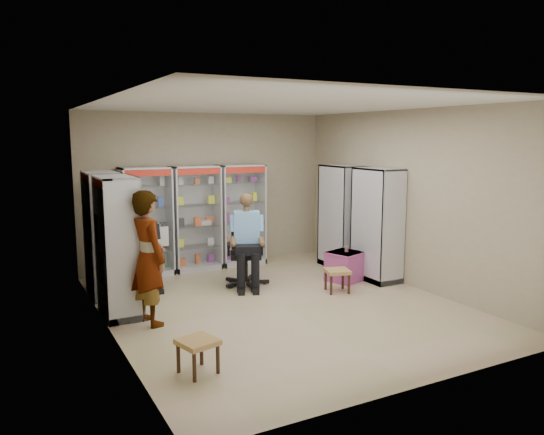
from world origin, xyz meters
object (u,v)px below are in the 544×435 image
cabinet_left_far (104,234)px  office_chair (246,251)px  cabinet_back_left (147,222)px  cabinet_back_right (241,215)px  cabinet_right_near (377,225)px  cabinet_back_mid (196,218)px  wooden_chair (144,260)px  pink_trunk (345,266)px  cabinet_left_near (118,247)px  cabinet_right_far (341,217)px  woven_stool_a (337,281)px  standing_man (148,258)px  woven_stool_b (198,356)px  seated_shopkeeper (247,243)px

cabinet_left_far → office_chair: 2.35m
cabinet_back_left → cabinet_back_right: same height
cabinet_right_near → cabinet_back_right: bearing=36.2°
cabinet_back_mid → cabinet_back_right: same height
office_chair → wooden_chair: bearing=177.7°
pink_trunk → cabinet_left_near: bearing=180.0°
wooden_chair → cabinet_right_far: bearing=-6.0°
cabinet_right_near → wooden_chair: size_ratio=2.13×
cabinet_left_far → cabinet_left_near: size_ratio=1.00×
wooden_chair → woven_stool_a: bearing=-33.3°
pink_trunk → standing_man: (-3.65, -0.55, 0.66)m
office_chair → woven_stool_b: size_ratio=3.10×
cabinet_left_near → office_chair: cabinet_left_near is taller
office_chair → seated_shopkeeper: seated_shopkeeper is taller
cabinet_back_right → cabinet_left_far: (-2.83, -0.93, 0.00)m
cabinet_back_left → woven_stool_a: (2.49, -2.53, -0.81)m
cabinet_right_near → cabinet_left_near: (-4.46, 0.20, 0.00)m
cabinet_left_far → pink_trunk: size_ratio=3.67×
cabinet_back_mid → cabinet_left_near: (-1.88, -2.03, 0.00)m
standing_man → cabinet_left_near: bearing=13.3°
cabinet_right_far → office_chair: size_ratio=1.69×
cabinet_left_far → woven_stool_a: 3.86m
cabinet_back_left → wooden_chair: (-0.25, -0.73, -0.53)m
cabinet_right_near → wooden_chair: bearing=68.4°
cabinet_back_left → standing_man: size_ratio=1.09×
seated_shopkeeper → woven_stool_a: size_ratio=3.98×
standing_man → pink_trunk: bearing=-94.8°
cabinet_back_right → pink_trunk: size_ratio=3.67×
cabinet_back_right → cabinet_right_near: size_ratio=1.00×
cabinet_left_far → woven_stool_b: 3.54m
cabinet_back_left → cabinet_back_right: (1.90, 0.00, 0.00)m
cabinet_left_near → standing_man: 0.63m
seated_shopkeeper → pink_trunk: bearing=4.4°
cabinet_right_near → standing_man: (-4.18, -0.36, -0.08)m
cabinet_back_left → cabinet_right_near: size_ratio=1.00×
seated_shopkeeper → cabinet_back_right: bearing=91.1°
cabinet_right_far → woven_stool_a: cabinet_right_far is taller
cabinet_back_mid → cabinet_left_near: bearing=-132.8°
cabinet_left_near → standing_man: cabinet_left_near is taller
cabinet_back_mid → cabinet_left_near: same height
cabinet_back_left → cabinet_right_near: 4.18m
standing_man → cabinet_back_right: bearing=-58.0°
cabinet_back_left → office_chair: 2.00m
office_chair → standing_man: standing_man is taller
cabinet_left_far → seated_shopkeeper: 2.34m
cabinet_left_near → wooden_chair: (0.68, 1.30, -0.53)m
pink_trunk → standing_man: standing_man is taller
cabinet_right_near → standing_man: size_ratio=1.09×
cabinet_right_far → cabinet_right_near: same height
cabinet_back_left → cabinet_right_near: bearing=-32.3°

